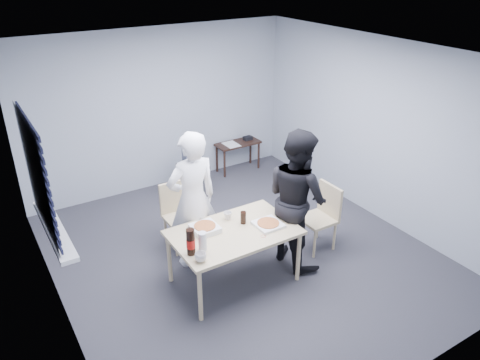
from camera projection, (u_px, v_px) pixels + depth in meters
room at (41, 184)px, 4.81m from camera, size 5.00×5.00×5.00m
dining_table at (234, 236)px, 5.41m from camera, size 1.43×0.91×0.70m
chair_far at (178, 210)px, 6.19m from camera, size 0.42×0.42×0.89m
chair_right at (323, 212)px, 6.14m from camera, size 0.42×0.42×0.89m
person_white at (193, 200)px, 5.66m from camera, size 0.65×0.42×1.77m
person_black at (297, 198)px, 5.71m from camera, size 0.47×0.86×1.77m
side_table at (238, 147)px, 8.36m from camera, size 0.80×0.35×0.53m
stool at (193, 171)px, 7.43m from camera, size 0.40×0.40×0.56m
backpack at (193, 154)px, 7.29m from camera, size 0.29×0.21×0.40m
pizza_box_a at (205, 228)px, 5.37m from camera, size 0.30×0.30×0.07m
pizza_box_b at (268, 224)px, 5.48m from camera, size 0.31×0.31×0.04m
mug_a at (201, 257)px, 4.84m from camera, size 0.17×0.17×0.10m
mug_b at (228, 216)px, 5.60m from camera, size 0.10×0.10×0.09m
cola_glass at (243, 218)px, 5.50m from camera, size 0.09×0.09×0.15m
soda_bottle at (191, 242)px, 4.91m from camera, size 0.10×0.10×0.31m
plastic_cups at (203, 241)px, 5.00m from camera, size 0.10×0.10×0.22m
rubber_band at (263, 236)px, 5.28m from camera, size 0.07×0.07×0.00m
papers at (231, 144)px, 8.23m from camera, size 0.30×0.36×0.01m
black_box at (248, 138)px, 8.43m from camera, size 0.18×0.15×0.06m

